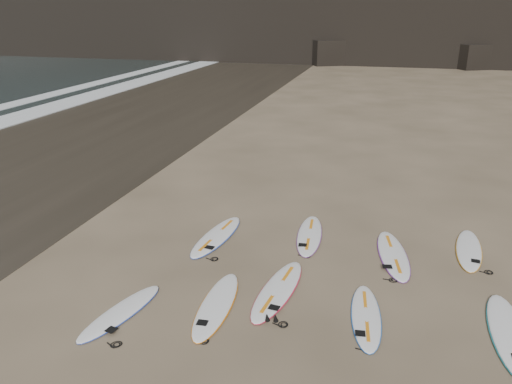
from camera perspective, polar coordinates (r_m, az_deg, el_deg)
ground at (r=10.34m, az=7.62°, el=-13.02°), size 240.00×240.00×0.00m
wet_sand at (r=23.91m, az=-21.23°, el=5.34°), size 12.00×200.00×0.01m
surfboard_0 at (r=10.42m, az=-15.19°, el=-13.08°), size 1.04×2.30×0.08m
surfboard_1 at (r=10.31m, az=-4.53°, el=-12.68°), size 0.74×2.55×0.09m
surfboard_2 at (r=10.76m, az=2.51°, el=-11.07°), size 0.94×2.69×0.09m
surfboard_3 at (r=10.18m, az=12.47°, el=-13.66°), size 0.79×2.33×0.08m
surfboard_4 at (r=10.58m, az=26.97°, el=-14.18°), size 0.66×2.72×0.10m
surfboard_5 at (r=13.11m, az=-4.53°, el=-5.02°), size 0.92×2.72×0.10m
surfboard_6 at (r=13.21m, az=6.14°, el=-4.88°), size 0.82×2.58×0.09m
surfboard_7 at (r=12.59m, az=15.40°, el=-6.88°), size 1.07×2.71×0.09m
surfboard_8 at (r=13.46m, az=23.16°, el=-6.05°), size 0.81×2.46×0.09m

